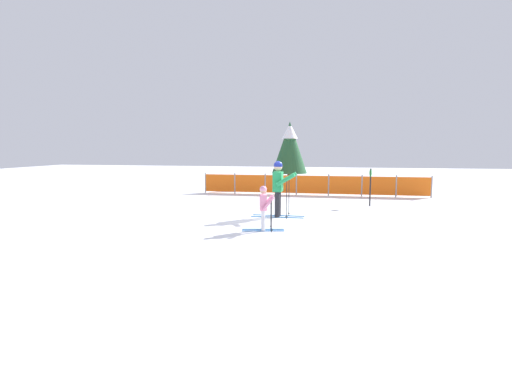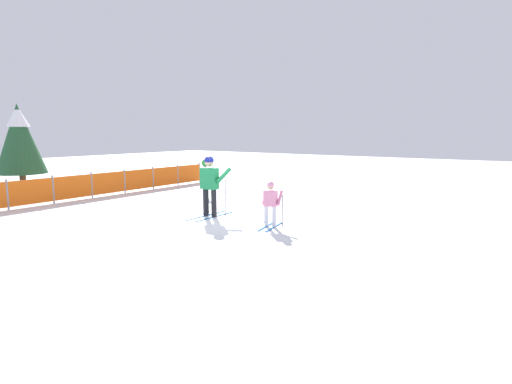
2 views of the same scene
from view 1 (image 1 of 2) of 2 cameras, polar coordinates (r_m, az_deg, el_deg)
The scene contains 6 objects.
ground_plane at distance 11.84m, azimuth 3.37°, elevation -3.75°, with size 60.00×60.00×0.00m, color white.
skier_adult at distance 11.96m, azimuth 3.29°, elevation 1.22°, with size 1.59×0.71×1.68m.
skier_child at distance 10.01m, azimuth 1.12°, elevation -1.81°, with size 1.09×0.54×1.13m.
safety_fence at distance 17.52m, azimuth 8.06°, elevation 1.05°, with size 9.80×0.06×0.93m.
conifer_far at distance 21.07m, azimuth 4.83°, elevation 6.48°, with size 1.84×1.84×3.41m.
trail_marker at distance 14.70m, azimuth 16.02°, elevation 1.27°, with size 0.06×0.28×1.34m.
Camera 1 is at (1.60, -11.55, 2.11)m, focal length 28.00 mm.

